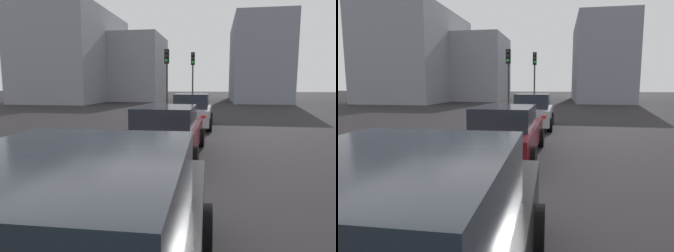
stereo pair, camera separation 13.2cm
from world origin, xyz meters
TOP-DOWN VIEW (x-y plane):
  - ground_plane at (0.00, 0.00)m, footprint 160.00×160.00m
  - car_silver_lead at (10.78, -0.00)m, footprint 4.06×1.98m
  - car_maroon_second at (4.80, 0.23)m, footprint 4.79×2.03m
  - traffic_light_near_left at (15.48, 2.03)m, footprint 0.32×0.30m
  - traffic_light_near_right at (18.51, 0.60)m, footprint 0.32×0.29m
  - building_facade_left at (35.64, -6.00)m, footprint 14.87×6.13m
  - building_facade_center at (34.69, 10.00)m, footprint 8.94×8.36m
  - building_facade_right at (31.49, 16.00)m, footprint 15.31×8.75m

SIDE VIEW (x-z plane):
  - ground_plane at x=0.00m, z-range -0.20..0.00m
  - car_maroon_second at x=4.80m, z-range -0.02..1.46m
  - car_silver_lead at x=10.78m, z-range -0.04..1.60m
  - traffic_light_near_left at x=15.48m, z-range 0.93..5.22m
  - traffic_light_near_right at x=18.51m, z-range 0.95..5.33m
  - building_facade_center at x=34.69m, z-range 0.00..8.18m
  - building_facade_left at x=35.64m, z-range 0.00..9.63m
  - building_facade_right at x=31.49m, z-range 0.00..10.68m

